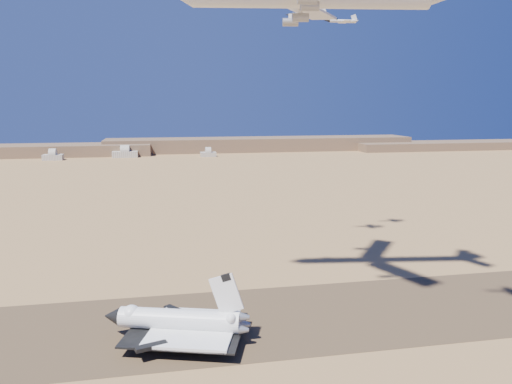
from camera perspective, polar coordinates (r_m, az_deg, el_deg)
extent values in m
plane|color=#A8844B|center=(153.68, -3.00, -14.63)|extent=(1200.00, 1200.00, 0.00)
cube|color=brown|center=(153.66, -3.00, -14.62)|extent=(600.00, 50.00, 0.06)
cube|color=brown|center=(694.65, 0.59, 5.49)|extent=(420.00, 60.00, 18.00)
cube|color=brown|center=(774.17, 21.90, 4.98)|extent=(300.00, 60.00, 11.00)
cube|color=beige|center=(623.28, -22.18, 3.70)|extent=(22.00, 14.00, 6.50)
cube|color=beige|center=(627.63, -14.73, 4.19)|extent=(30.00, 15.00, 7.50)
cube|color=beige|center=(619.25, -5.49, 4.31)|extent=(19.00, 12.50, 5.50)
cylinder|color=white|center=(141.87, -8.84, -14.21)|extent=(32.93, 15.28, 5.73)
cone|color=black|center=(147.62, -16.02, -13.50)|extent=(6.02, 6.57, 5.44)
sphere|color=white|center=(145.43, -14.05, -13.42)|extent=(5.32, 5.32, 5.32)
cube|color=white|center=(141.88, -7.16, -15.20)|extent=(28.83, 30.16, 0.92)
cube|color=black|center=(142.55, -7.98, -15.30)|extent=(36.63, 32.62, 0.51)
cube|color=white|center=(136.01, -3.41, -11.55)|extent=(9.26, 3.53, 11.78)
cylinder|color=gray|center=(147.60, -13.96, -15.31)|extent=(0.37, 0.37, 3.27)
cylinder|color=black|center=(148.06, -13.94, -15.69)|extent=(1.21, 0.78, 1.12)
cylinder|color=gray|center=(137.93, -6.80, -16.97)|extent=(0.37, 0.37, 3.27)
cylinder|color=black|center=(138.42, -6.79, -17.36)|extent=(1.21, 0.78, 1.12)
cylinder|color=gray|center=(146.87, -5.85, -15.19)|extent=(0.37, 0.37, 3.27)
cylinder|color=black|center=(147.33, -5.85, -15.57)|extent=(1.21, 0.78, 1.12)
cube|color=silver|center=(172.29, 6.18, 19.82)|extent=(25.37, 30.08, 0.71)
cylinder|color=gray|center=(146.38, 6.15, 20.37)|extent=(5.41, 3.33, 2.65)
cylinder|color=gray|center=(164.25, 5.09, 19.25)|extent=(5.41, 3.33, 2.65)
cylinder|color=gray|center=(172.97, 3.94, 18.79)|extent=(5.41, 3.33, 2.65)
imported|color=#CF650C|center=(138.17, -5.51, -17.21)|extent=(0.46, 0.67, 1.78)
imported|color=#CF650C|center=(137.67, -6.15, -17.34)|extent=(0.56, 0.88, 1.72)
imported|color=#CF650C|center=(137.01, -5.05, -17.46)|extent=(1.12, 1.05, 1.74)
cylinder|color=silver|center=(211.75, 6.02, 19.49)|extent=(13.18, 3.72, 1.53)
cone|color=black|center=(210.95, 3.77, 19.56)|extent=(3.04, 1.88, 1.42)
sphere|color=black|center=(211.47, 5.09, 19.67)|extent=(1.53, 1.53, 1.53)
cube|color=silver|center=(211.85, 6.33, 19.42)|extent=(5.25, 9.26, 0.27)
cube|color=silver|center=(212.48, 7.57, 19.43)|extent=(3.29, 5.79, 0.22)
cube|color=silver|center=(212.77, 7.64, 19.83)|extent=(3.30, 0.83, 3.70)
cylinder|color=silver|center=(226.98, 9.88, 18.69)|extent=(11.78, 1.39, 1.37)
cone|color=black|center=(224.62, 8.10, 18.83)|extent=(2.55, 1.28, 1.28)
sphere|color=black|center=(226.05, 9.15, 18.87)|extent=(1.37, 1.37, 1.37)
cube|color=silver|center=(227.29, 10.12, 18.62)|extent=(3.45, 7.86, 0.25)
cube|color=silver|center=(228.72, 11.09, 18.59)|extent=(2.17, 4.91, 0.20)
cube|color=silver|center=(229.01, 11.15, 18.92)|extent=(2.97, 0.25, 3.32)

